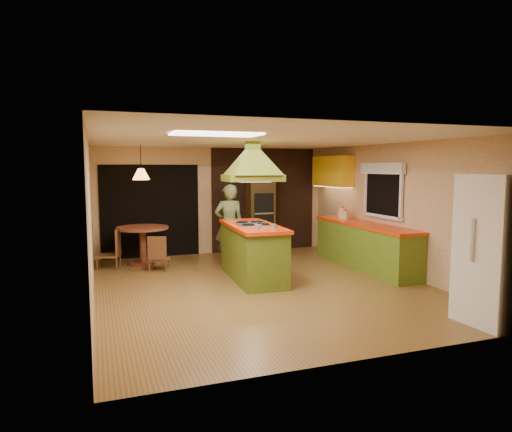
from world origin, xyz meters
name	(u,v)px	position (x,y,z in m)	size (l,w,h in m)	color
ground	(262,285)	(0.00, 0.00, 0.00)	(6.50, 6.50, 0.00)	brown
room_walls	(262,214)	(0.00, 0.00, 1.25)	(5.50, 6.50, 6.50)	beige
ceiling_plane	(262,140)	(0.00, 0.00, 2.50)	(6.50, 6.50, 0.00)	silver
brick_panel	(264,200)	(1.25, 3.23, 1.25)	(2.64, 0.03, 2.50)	#381E14
nook_opening	(150,211)	(-1.50, 3.23, 1.05)	(2.20, 0.03, 2.10)	black
right_counter	(365,245)	(2.45, 0.60, 0.46)	(0.62, 3.05, 0.92)	olive
upper_cabinets	(332,171)	(2.57, 2.20, 1.95)	(0.34, 1.40, 0.70)	yellow
window_right	(383,181)	(2.70, 0.40, 1.77)	(0.12, 1.35, 1.06)	black
fluor_panel	(216,134)	(-1.10, -1.20, 2.48)	(1.20, 0.60, 0.03)	white
kitchen_island	(253,252)	(0.00, 0.48, 0.51)	(0.92, 2.07, 1.02)	#5A6C1B
range_hood	(253,155)	(0.00, 0.48, 2.25)	(1.03, 0.76, 0.79)	olive
man	(229,225)	(-0.05, 1.84, 0.84)	(0.62, 0.40, 1.69)	#4C592F
refrigerator	(498,250)	(2.23, -2.82, 0.98)	(0.80, 0.76, 1.96)	white
wall_oven	(260,214)	(1.04, 2.95, 0.92)	(0.63, 0.62, 1.84)	#493517
dining_table	(143,238)	(-1.76, 2.45, 0.57)	(1.07, 1.07, 0.80)	brown
chair_left	(108,248)	(-2.46, 2.35, 0.40)	(0.44, 0.44, 0.81)	brown
chair_near	(159,253)	(-1.51, 1.80, 0.35)	(0.39, 0.39, 0.70)	brown
pendant_lamp	(141,174)	(-1.76, 2.45, 1.90)	(0.36, 0.36, 0.23)	#FF9E3F
canister_large	(343,214)	(2.40, 1.41, 1.04)	(0.16, 0.16, 0.24)	#FAE6C9
canister_medium	(346,215)	(2.40, 1.28, 1.01)	(0.13, 0.13, 0.18)	beige
canister_small	(341,215)	(2.40, 1.48, 1.01)	(0.13, 0.13, 0.18)	#FFEDCD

